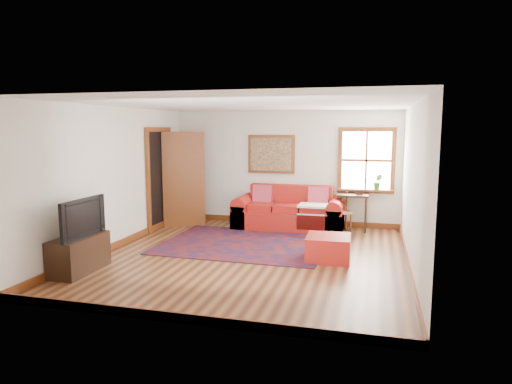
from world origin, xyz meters
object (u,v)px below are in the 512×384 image
(red_leather_sofa, at_px, (289,214))
(media_cabinet, at_px, (79,254))
(side_table, at_px, (353,200))
(red_ottoman, at_px, (328,248))
(ladder_back_chair, at_px, (340,210))

(red_leather_sofa, xyz_separation_m, media_cabinet, (-2.45, -3.75, -0.03))
(red_leather_sofa, bearing_deg, side_table, 5.48)
(side_table, relative_size, media_cabinet, 0.78)
(red_ottoman, height_order, media_cabinet, media_cabinet)
(side_table, bearing_deg, ladder_back_chair, -150.58)
(media_cabinet, bearing_deg, side_table, 45.72)
(red_leather_sofa, relative_size, red_ottoman, 3.30)
(red_ottoman, distance_m, side_table, 2.37)
(red_leather_sofa, xyz_separation_m, side_table, (1.32, 0.13, 0.34))
(side_table, bearing_deg, media_cabinet, -134.28)
(red_leather_sofa, relative_size, ladder_back_chair, 2.82)
(side_table, xyz_separation_m, ladder_back_chair, (-0.24, -0.14, -0.21))
(red_leather_sofa, relative_size, side_table, 2.99)
(media_cabinet, bearing_deg, red_ottoman, 23.96)
(ladder_back_chair, bearing_deg, side_table, 29.42)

